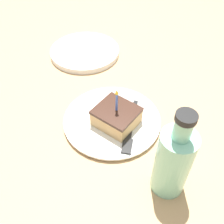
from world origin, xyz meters
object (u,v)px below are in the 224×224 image
at_px(cake_slice, 116,116).
at_px(bottle, 173,161).
at_px(side_plate, 85,52).
at_px(plate, 112,120).
at_px(fork, 130,129).

xyz_separation_m(cake_slice, bottle, (0.19, -0.07, 0.05)).
xyz_separation_m(cake_slice, side_plate, (-0.29, 0.21, -0.03)).
relative_size(cake_slice, bottle, 0.51).
bearing_deg(cake_slice, side_plate, 144.50).
height_order(plate, side_plate, side_plate).
height_order(plate, cake_slice, cake_slice).
distance_m(plate, side_plate, 0.34).
bearing_deg(bottle, cake_slice, 159.82).
relative_size(cake_slice, fork, 0.67).
bearing_deg(cake_slice, fork, 4.85).
relative_size(plate, bottle, 1.16).
height_order(bottle, side_plate, bottle).
xyz_separation_m(plate, bottle, (0.21, -0.08, 0.08)).
bearing_deg(cake_slice, bottle, -20.18).
height_order(fork, side_plate, same).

